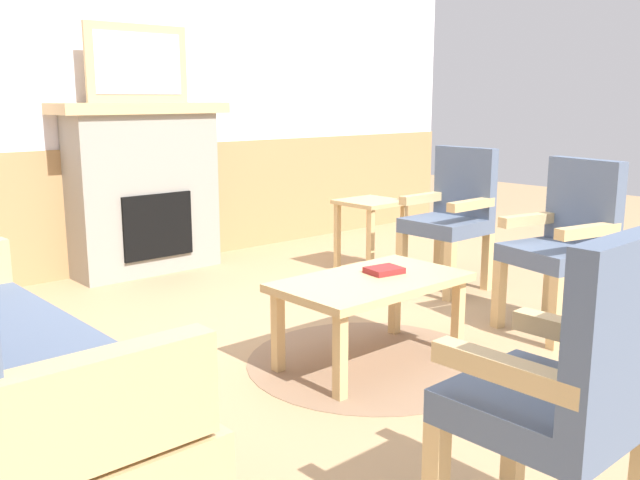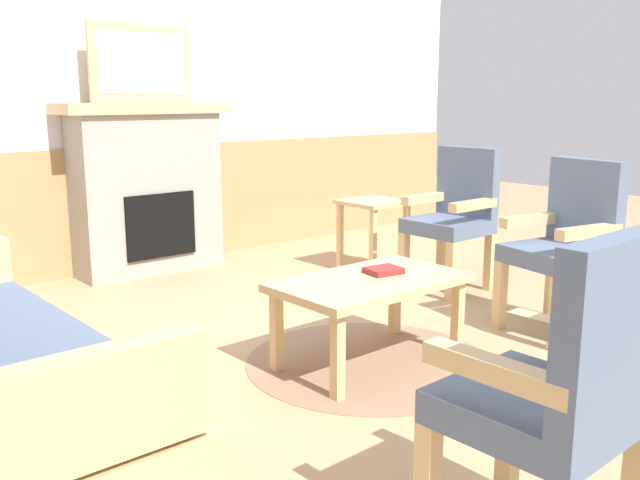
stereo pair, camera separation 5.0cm
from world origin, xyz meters
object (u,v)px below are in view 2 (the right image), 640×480
armchair_near_fireplace (455,212)px  armchair_by_window_left (567,239)px  armchair_front_left (561,387)px  framed_picture (141,64)px  coffee_table (370,289)px  book_on_table (383,270)px  fireplace (147,187)px  side_table (373,215)px

armchair_near_fireplace → armchair_by_window_left: size_ratio=1.00×
armchair_front_left → armchair_by_window_left: bearing=29.4°
framed_picture → armchair_by_window_left: bearing=-68.7°
coffee_table → armchair_near_fireplace: armchair_near_fireplace is taller
coffee_table → book_on_table: 0.14m
armchair_near_fireplace → armchair_by_window_left: same height
armchair_near_fireplace → armchair_front_left: same height
framed_picture → coffee_table: framed_picture is taller
framed_picture → armchair_by_window_left: framed_picture is taller
framed_picture → armchair_by_window_left: 3.22m
fireplace → side_table: 1.73m
coffee_table → side_table: 1.92m
coffee_table → armchair_by_window_left: armchair_by_window_left is taller
armchair_front_left → armchair_near_fireplace: bearing=43.7°
armchair_by_window_left → framed_picture: bearing=111.3°
book_on_table → side_table: side_table is taller
fireplace → coffee_table: bearing=-91.8°
coffee_table → book_on_table: book_on_table is taller
armchair_front_left → side_table: size_ratio=1.78×
coffee_table → armchair_near_fireplace: bearing=23.4°
book_on_table → armchair_by_window_left: 1.14m
fireplace → armchair_by_window_left: (1.11, -2.84, -0.11)m
armchair_front_left → side_table: armchair_front_left is taller
armchair_near_fireplace → side_table: armchair_near_fireplace is taller
coffee_table → side_table: side_table is taller
book_on_table → side_table: size_ratio=0.32×
fireplace → side_table: fireplace is taller
fireplace → armchair_near_fireplace: fireplace is taller
fireplace → coffee_table: 2.48m
fireplace → armchair_front_left: bearing=-101.4°
fireplace → armchair_front_left: (-0.79, -3.91, -0.11)m
side_table → armchair_by_window_left: bearing=-96.3°
armchair_front_left → book_on_table: bearing=60.6°
fireplace → armchair_front_left: size_ratio=1.33×
book_on_table → armchair_near_fireplace: bearing=24.2°
framed_picture → armchair_front_left: (-0.79, -3.91, -1.02)m
framed_picture → armchair_near_fireplace: size_ratio=0.82×
coffee_table → armchair_by_window_left: (1.19, -0.37, 0.15)m
armchair_near_fireplace → armchair_front_left: bearing=-136.3°
fireplace → framed_picture: 0.91m
fireplace → armchair_near_fireplace: size_ratio=1.33×
fireplace → armchair_near_fireplace: bearing=-53.3°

